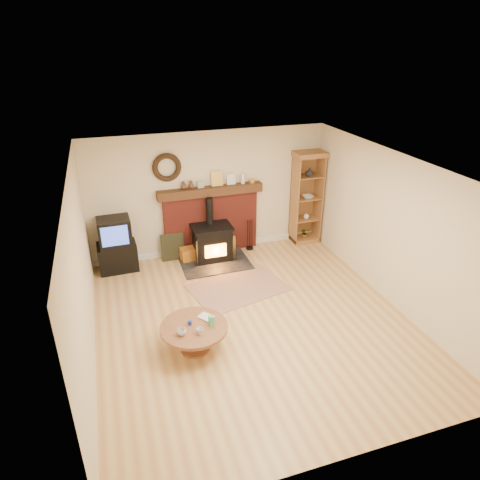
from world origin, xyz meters
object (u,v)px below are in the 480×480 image
object	(u,v)px
wood_stove	(213,244)
tv_unit	(116,246)
coffee_table	(194,331)
curio_cabinet	(306,198)

from	to	relation	value
wood_stove	tv_unit	distance (m)	1.92
wood_stove	coffee_table	bearing A→B (deg)	-110.02
coffee_table	curio_cabinet	bearing A→B (deg)	42.85
wood_stove	tv_unit	bearing A→B (deg)	174.22
wood_stove	curio_cabinet	distance (m)	2.34
wood_stove	tv_unit	size ratio (longest dim) A/B	1.27
wood_stove	coffee_table	size ratio (longest dim) A/B	1.39
tv_unit	coffee_table	bearing A→B (deg)	-72.24
curio_cabinet	coffee_table	distance (m)	4.43
tv_unit	curio_cabinet	world-z (taller)	curio_cabinet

